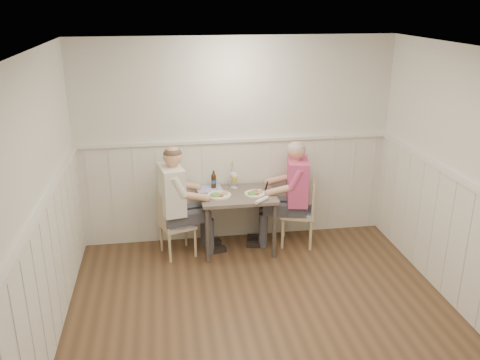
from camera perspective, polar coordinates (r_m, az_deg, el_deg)
The scene contains 16 objects.
ground_plane at distance 5.01m, azimuth 3.57°, elevation -17.28°, with size 4.50×4.50×0.00m, color #493220.
room_shell at distance 4.27m, azimuth 4.00°, elevation -0.80°, with size 4.04×4.54×2.60m.
wainscot at distance 5.22m, azimuth 2.12°, elevation -6.71°, with size 4.00×4.49×1.34m.
dining_table at distance 6.26m, azimuth -0.28°, elevation -2.41°, with size 0.91×0.70×0.75m.
chair_right at distance 6.52m, azimuth 6.98°, elevation -3.31°, with size 0.51×0.51×0.87m.
chair_left at distance 6.25m, azimuth -7.49°, elevation -4.73°, with size 0.48×0.48×0.81m.
man_in_pink at distance 6.44m, azimuth 6.00°, elevation -2.44°, with size 0.71×0.50×1.40m.
diner_cream at distance 6.18m, azimuth -7.17°, elevation -3.43°, with size 0.71×0.51×1.42m.
plate_man at distance 6.20m, azimuth 1.64°, elevation -1.45°, with size 0.26×0.26×0.06m.
plate_diner at distance 6.14m, azimuth -2.46°, elevation -1.64°, with size 0.29×0.29×0.07m.
beer_glass_a at distance 6.37m, azimuth -0.58°, elevation 0.08°, with size 0.07×0.07×0.18m.
beer_glass_b at distance 6.39m, azimuth -0.77°, elevation 0.25°, with size 0.08×0.08×0.19m.
beer_bottle at distance 6.38m, azimuth -2.97°, elevation -0.05°, with size 0.06×0.06×0.23m.
rolled_napkin at distance 5.97m, azimuth 2.43°, elevation -2.27°, with size 0.19×0.18×0.05m.
grass_vase at distance 6.45m, azimuth -1.04°, elevation 0.75°, with size 0.04×0.04×0.36m.
gingham_mat at distance 6.39m, azimuth -3.48°, elevation -0.98°, with size 0.34×0.28×0.01m.
Camera 1 is at (-0.91, -3.89, 3.02)m, focal length 38.00 mm.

